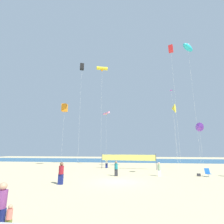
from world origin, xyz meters
TOP-DOWN VIEW (x-y plane):
  - ground_plane at (0.00, 0.00)m, footprint 120.00×120.00m
  - ocean_band at (0.00, 34.28)m, footprint 120.00×20.00m
  - mother_figure at (-3.28, -10.28)m, footprint 0.38×0.38m
  - toddler_figure at (-2.89, -10.26)m, footprint 0.21×0.21m
  - beachgoer_white_shirt at (-3.11, 12.09)m, footprint 0.38×0.38m
  - beachgoer_maroon_shirt at (-4.74, -1.88)m, footprint 0.42×0.42m
  - beachgoer_sage_shirt at (4.37, 4.10)m, footprint 0.35×0.35m
  - beachgoer_teal_shirt at (-0.52, 3.56)m, footprint 0.38×0.38m
  - folding_beach_chair at (9.70, 4.52)m, footprint 0.52×0.65m
  - volleyball_net at (0.50, 11.17)m, footprint 8.70×1.13m
  - beach_handbag at (8.79, 4.70)m, footprint 0.37×0.18m
  - kite_magenta_diamond at (9.56, 18.10)m, footprint 0.66×0.65m
  - kite_yellow_tube at (-4.49, 13.96)m, footprint 2.32×1.31m
  - kite_pink_tube at (-4.03, 16.74)m, footprint 1.72×1.84m
  - kite_red_box at (7.82, 8.23)m, footprint 0.84×0.84m
  - kite_orange_box at (-11.74, 13.49)m, footprint 0.98×0.98m
  - kite_black_box at (-7.33, 9.84)m, footprint 0.89×0.89m
  - kite_cyan_inflatable at (10.46, 8.37)m, footprint 2.37×2.36m
  - kite_violet_delta at (12.09, 12.12)m, footprint 1.07×1.29m
  - kite_yellow_delta at (6.46, 3.87)m, footprint 0.77×1.13m

SIDE VIEW (x-z plane):
  - ground_plane at x=0.00m, z-range 0.00..0.00m
  - ocean_band at x=0.00m, z-range 0.00..0.01m
  - beach_handbag at x=8.79m, z-range 0.00..0.30m
  - folding_beach_chair at x=9.70m, z-range 0.02..0.91m
  - toddler_figure at x=-2.89m, z-range 0.03..0.94m
  - beachgoer_sage_shirt at x=4.37m, z-range 0.05..1.59m
  - beachgoer_teal_shirt at x=-0.52m, z-range 0.06..1.71m
  - beachgoer_white_shirt at x=-3.11m, z-range 0.06..1.71m
  - mother_figure at x=-3.28m, z-range 0.06..1.74m
  - beachgoer_maroon_shirt at x=-4.74m, z-range 0.06..1.92m
  - volleyball_net at x=0.50m, z-range 0.44..2.84m
  - kite_violet_delta at x=12.09m, z-range 2.92..10.20m
  - kite_yellow_delta at x=6.46m, z-range 3.62..11.94m
  - kite_pink_tube at x=-4.03m, z-range 5.05..15.60m
  - kite_orange_box at x=-11.74m, z-range 5.10..16.81m
  - kite_magenta_diamond at x=9.56m, z-range 7.18..22.56m
  - kite_black_box at x=-7.33m, z-range 8.43..26.46m
  - kite_red_box at x=7.82m, z-range 9.01..28.20m
  - kite_cyan_inflatable at x=10.46m, z-range 9.02..28.43m
  - kite_yellow_tube at x=-4.49m, z-range 9.33..28.75m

